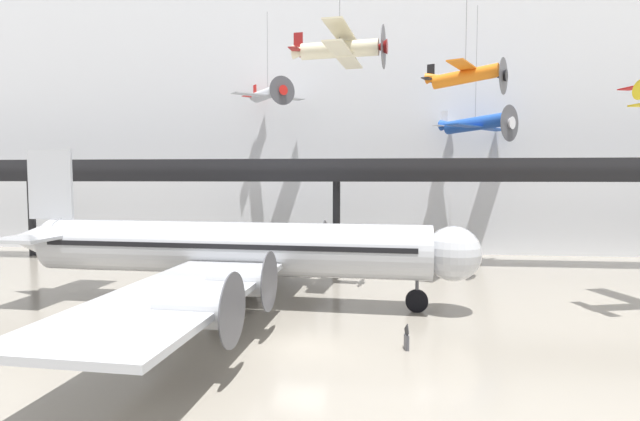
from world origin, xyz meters
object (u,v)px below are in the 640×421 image
(airliner_silver_main, at_px, (229,249))
(info_sign_pedestal, at_px, (407,340))
(suspended_plane_orange_highwing, at_px, (465,76))
(suspended_plane_blue_trainer, at_px, (475,124))
(suspended_plane_cream_biplane, at_px, (340,49))
(suspended_plane_silver_racer, at_px, (268,94))

(airliner_silver_main, distance_m, info_sign_pedestal, 12.90)
(suspended_plane_orange_highwing, distance_m, info_sign_pedestal, 21.56)
(suspended_plane_blue_trainer, xyz_separation_m, suspended_plane_cream_biplane, (-11.52, -14.02, 3.62))
(suspended_plane_cream_biplane, bearing_deg, suspended_plane_blue_trainer, 58.08)
(suspended_plane_blue_trainer, relative_size, suspended_plane_cream_biplane, 1.44)
(airliner_silver_main, bearing_deg, suspended_plane_blue_trainer, 48.22)
(suspended_plane_blue_trainer, height_order, info_sign_pedestal, suspended_plane_blue_trainer)
(suspended_plane_orange_highwing, distance_m, suspended_plane_cream_biplane, 9.71)
(suspended_plane_cream_biplane, bearing_deg, info_sign_pedestal, -63.56)
(suspended_plane_silver_racer, relative_size, suspended_plane_cream_biplane, 1.05)
(airliner_silver_main, height_order, info_sign_pedestal, airliner_silver_main)
(airliner_silver_main, relative_size, suspended_plane_silver_racer, 3.79)
(suspended_plane_cream_biplane, xyz_separation_m, info_sign_pedestal, (3.80, -11.08, -15.81))
(info_sign_pedestal, bearing_deg, suspended_plane_orange_highwing, 61.63)
(suspended_plane_orange_highwing, relative_size, info_sign_pedestal, 7.95)
(airliner_silver_main, bearing_deg, suspended_plane_orange_highwing, 30.55)
(airliner_silver_main, distance_m, suspended_plane_blue_trainer, 27.10)
(suspended_plane_blue_trainer, distance_m, info_sign_pedestal, 28.95)
(suspended_plane_orange_highwing, bearing_deg, suspended_plane_silver_racer, 174.57)
(suspended_plane_silver_racer, bearing_deg, suspended_plane_cream_biplane, -11.48)
(airliner_silver_main, xyz_separation_m, suspended_plane_silver_racer, (-1.35, 18.10, 12.36))
(airliner_silver_main, relative_size, suspended_plane_cream_biplane, 3.98)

